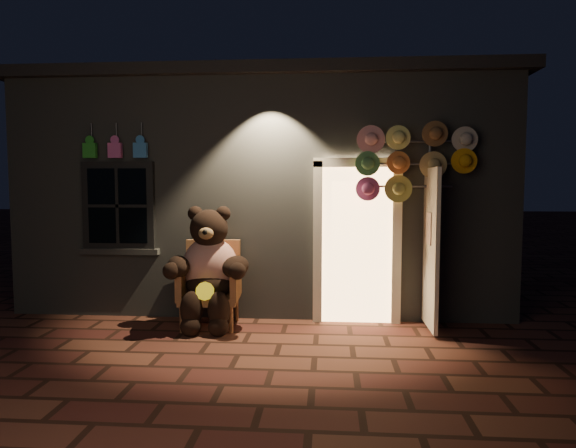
# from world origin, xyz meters

# --- Properties ---
(ground) EXTENTS (60.00, 60.00, 0.00)m
(ground) POSITION_xyz_m (0.00, 0.00, 0.00)
(ground) COLOR brown
(ground) RESTS_ON ground
(shop_building) EXTENTS (7.30, 5.95, 3.51)m
(shop_building) POSITION_xyz_m (0.00, 3.99, 1.74)
(shop_building) COLOR slate
(shop_building) RESTS_ON ground
(wicker_armchair) EXTENTS (0.80, 0.73, 1.10)m
(wicker_armchair) POSITION_xyz_m (-0.56, 1.16, 0.55)
(wicker_armchair) COLOR #A0623E
(wicker_armchair) RESTS_ON ground
(teddy_bear) EXTENTS (1.15, 0.91, 1.58)m
(teddy_bear) POSITION_xyz_m (-0.55, 1.02, 0.77)
(teddy_bear) COLOR #B62B13
(teddy_bear) RESTS_ON ground
(hat_rack) EXTENTS (1.47, 0.22, 2.60)m
(hat_rack) POSITION_xyz_m (2.01, 1.28, 2.14)
(hat_rack) COLOR #59595E
(hat_rack) RESTS_ON ground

